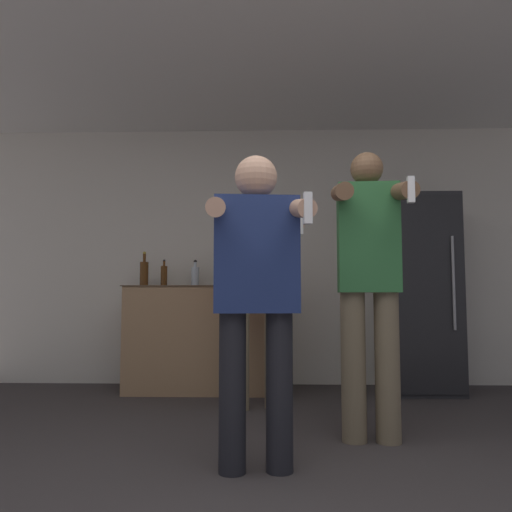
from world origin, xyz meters
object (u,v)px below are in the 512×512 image
at_px(bottle_clear_vodka, 195,276).
at_px(bottle_short_whiskey, 164,275).
at_px(person_spectator_back, 257,273).
at_px(refrigerator, 418,293).
at_px(bottle_brown_liquor, 227,275).
at_px(bottle_amber_bourbon, 257,273).
at_px(person_man_side, 369,276).
at_px(bottle_red_label, 144,273).
at_px(person_woman_foreground, 256,284).

xyz_separation_m(bottle_clear_vodka, bottle_short_whiskey, (-0.30, -0.00, 0.00)).
height_order(bottle_short_whiskey, person_spectator_back, person_spectator_back).
height_order(bottle_clear_vodka, person_spectator_back, person_spectator_back).
relative_size(refrigerator, person_spectator_back, 1.04).
xyz_separation_m(refrigerator, bottle_short_whiskey, (-2.37, 0.08, 0.17)).
xyz_separation_m(refrigerator, bottle_clear_vodka, (-2.07, 0.08, 0.17)).
bearing_deg(refrigerator, bottle_short_whiskey, 178.14).
xyz_separation_m(bottle_clear_vodka, person_spectator_back, (0.61, -0.82, -0.01)).
bearing_deg(refrigerator, bottle_brown_liquor, 177.50).
distance_m(refrigerator, person_spectator_back, 1.64).
height_order(bottle_amber_bourbon, person_man_side, person_man_side).
xyz_separation_m(bottle_amber_bourbon, bottle_red_label, (-1.07, 0.00, 0.01)).
distance_m(bottle_brown_liquor, bottle_clear_vodka, 0.31).
xyz_separation_m(bottle_brown_liquor, person_man_side, (1.00, -1.68, -0.08)).
bearing_deg(refrigerator, person_woman_foreground, -123.87).
bearing_deg(bottle_brown_liquor, person_man_side, -59.23).
distance_m(bottle_clear_vodka, person_spectator_back, 1.02).
distance_m(bottle_clear_vodka, bottle_short_whiskey, 0.30).
height_order(refrigerator, bottle_short_whiskey, refrigerator).
bearing_deg(bottle_red_label, bottle_short_whiskey, -0.00).
bearing_deg(bottle_amber_bourbon, bottle_brown_liquor, -180.00).
distance_m(person_woman_foreground, person_spectator_back, 1.39).
relative_size(bottle_clear_vodka, person_spectator_back, 0.15).
relative_size(bottle_amber_bourbon, person_woman_foreground, 0.21).
relative_size(refrigerator, bottle_red_label, 5.37).
bearing_deg(person_spectator_back, person_woman_foreground, -88.81).
distance_m(bottle_amber_bourbon, bottle_clear_vodka, 0.59).
bearing_deg(person_spectator_back, person_man_side, -51.13).
bearing_deg(bottle_short_whiskey, bottle_clear_vodka, 0.00).
bearing_deg(person_woman_foreground, person_man_side, 38.00).
bearing_deg(bottle_clear_vodka, bottle_brown_liquor, -0.00).
xyz_separation_m(person_man_side, person_spectator_back, (-0.70, 0.86, 0.06)).
relative_size(bottle_clear_vodka, bottle_short_whiskey, 0.98).
bearing_deg(bottle_clear_vodka, bottle_red_label, -180.00).
relative_size(bottle_amber_bourbon, person_spectator_back, 0.19).
xyz_separation_m(bottle_brown_liquor, bottle_clear_vodka, (-0.31, 0.00, -0.00)).
distance_m(bottle_red_label, person_woman_foreground, 2.48).
distance_m(bottle_brown_liquor, person_woman_foreground, 2.23).
xyz_separation_m(person_woman_foreground, person_man_side, (0.67, 0.52, 0.06)).
height_order(person_man_side, person_spectator_back, person_man_side).
relative_size(refrigerator, bottle_clear_vodka, 7.11).
xyz_separation_m(bottle_red_label, person_spectator_back, (1.10, -0.82, -0.04)).
bearing_deg(person_woman_foreground, person_spectator_back, 91.19).
height_order(bottle_brown_liquor, person_man_side, person_man_side).
distance_m(refrigerator, bottle_amber_bourbon, 1.50).
bearing_deg(person_man_side, person_woman_foreground, -142.00).
bearing_deg(person_spectator_back, bottle_clear_vodka, 126.74).
height_order(bottle_short_whiskey, person_woman_foreground, person_woman_foreground).
height_order(refrigerator, bottle_amber_bourbon, refrigerator).
bearing_deg(refrigerator, bottle_clear_vodka, 177.87).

